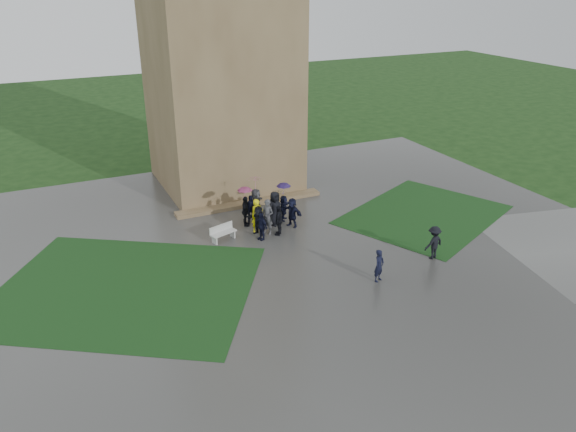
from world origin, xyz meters
name	(u,v)px	position (x,y,z in m)	size (l,w,h in m)	color
ground	(338,289)	(0.00, 0.00, 0.00)	(120.00, 120.00, 0.00)	black
plaza	(317,269)	(0.00, 2.00, 0.01)	(34.00, 34.00, 0.02)	#343331
lawn_inset_left	(125,288)	(-8.50, 4.00, 0.03)	(11.00, 9.00, 0.01)	black
lawn_inset_right	(424,215)	(8.50, 5.00, 0.03)	(9.00, 7.00, 0.01)	black
tower	(219,41)	(0.00, 15.00, 9.00)	(8.00, 8.00, 18.00)	brown
tower_plinth	(250,203)	(0.00, 10.60, 0.13)	(9.00, 0.80, 0.22)	brown
bench	(223,232)	(-3.00, 6.75, 0.45)	(1.50, 0.86, 0.83)	#B8B9B4
visitor_cluster	(266,208)	(-0.29, 7.37, 1.07)	(3.31, 3.83, 2.56)	black
pedestrian_mid	(379,266)	(1.98, -0.15, 0.79)	(0.56, 0.37, 1.53)	black
pedestrian_near	(434,242)	(5.57, 0.56, 0.86)	(1.08, 0.56, 1.67)	black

